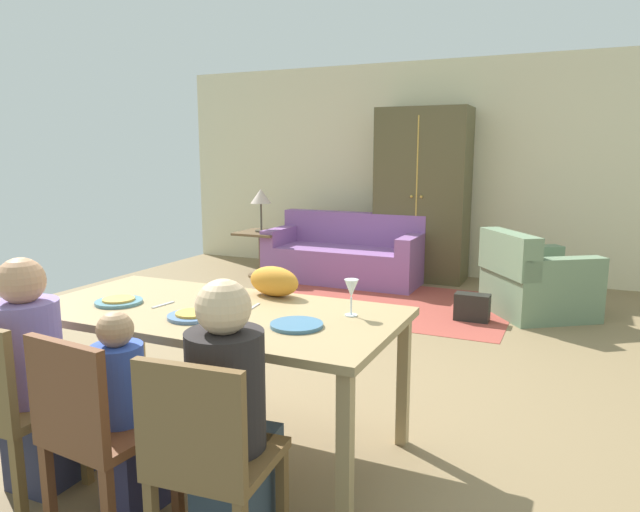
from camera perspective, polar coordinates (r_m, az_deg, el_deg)
The scene contains 25 objects.
ground_plane at distance 4.78m, azimuth 3.50°, elevation -9.05°, with size 7.48×6.23×0.02m, color olive.
back_wall at distance 7.56m, azimuth 12.30°, elevation 8.34°, with size 7.48×0.10×2.70m, color beige.
dining_table at distance 3.09m, azimuth -10.41°, elevation -6.38°, with size 1.94×0.96×0.76m.
plate_near_man at distance 3.31m, azimuth -19.29°, elevation -4.32°, with size 0.25×0.25×0.02m, color teal.
pizza_near_man at distance 3.30m, azimuth -19.31°, elevation -4.06°, with size 0.17×0.17×0.01m, color gold.
plate_near_child at distance 2.92m, azimuth -12.47°, elevation -5.84°, with size 0.25×0.25×0.02m, color #5578A9.
pizza_near_child at distance 2.92m, azimuth -12.48°, elevation -5.55°, with size 0.17×0.17×0.01m, color gold.
plate_near_woman at distance 2.72m, azimuth -2.33°, elevation -6.83°, with size 0.25×0.25×0.02m, color teal.
wine_glass at distance 2.87m, azimuth 3.12°, elevation -3.37°, with size 0.07×0.07×0.19m.
fork at distance 3.20m, azimuth -15.26°, elevation -4.68°, with size 0.02×0.15×0.01m, color silver.
knife at distance 3.05m, azimuth -6.68°, elevation -5.09°, with size 0.01×0.17×0.01m, color silver.
dining_chair_man at distance 2.94m, azimuth -28.83°, elevation -12.52°, with size 0.43×0.43×0.87m.
person_man at distance 3.03m, azimuth -26.20°, elevation -11.18°, with size 0.30×0.40×1.11m.
dining_chair_child at distance 2.57m, azimuth -21.49°, elevation -15.27°, with size 0.46×0.46×0.87m.
person_child at distance 2.69m, azimuth -18.57°, elevation -15.25°, with size 0.22×0.30×0.92m.
dining_chair_woman at distance 2.24m, azimuth -11.09°, elevation -18.66°, with size 0.46×0.46×0.87m.
person_woman at distance 2.36m, azimuth -8.76°, elevation -16.39°, with size 0.30×0.41×1.11m.
cat at distance 3.28m, azimuth -4.57°, elevation -2.51°, with size 0.32×0.16×0.17m, color orange.
area_rug at distance 6.16m, azimuth 6.34°, elevation -4.56°, with size 2.60×1.80×0.01m, color #9D4137.
couch at distance 7.14m, azimuth 2.56°, elevation -0.00°, with size 1.89×0.86×0.82m.
armchair at distance 5.98m, azimuth 20.45°, elevation -2.49°, with size 1.19×1.19×0.82m.
armoire at distance 7.24m, azimuth 10.10°, elevation 5.96°, with size 1.10×0.59×2.10m.
side_table at distance 7.35m, azimuth -5.79°, elevation 0.85°, with size 0.56×0.56×0.58m.
table_lamp at distance 7.28m, azimuth -5.88°, elevation 5.76°, with size 0.26×0.26×0.54m.
handbag at distance 5.62m, azimuth 14.82°, elevation -4.94°, with size 0.32×0.16×0.26m, color black.
Camera 1 is at (1.60, -3.71, 1.56)m, focal length 32.32 mm.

